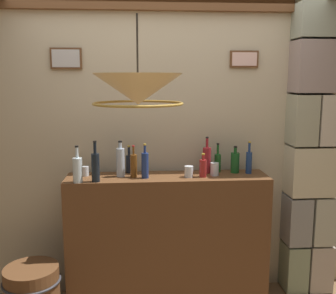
% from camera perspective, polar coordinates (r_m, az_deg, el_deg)
% --- Properties ---
extents(panelled_rear_partition, '(3.70, 0.15, 2.71)m').
position_cam_1_polar(panelled_rear_partition, '(3.47, -0.42, 2.02)').
color(panelled_rear_partition, '#BCAD8E').
rests_on(panelled_rear_partition, ground).
extents(stone_pillar, '(0.42, 0.31, 2.64)m').
position_cam_1_polar(stone_pillar, '(3.67, 19.84, 0.42)').
color(stone_pillar, gray).
rests_on(stone_pillar, ground).
extents(bar_shelf_unit, '(1.65, 0.38, 1.11)m').
position_cam_1_polar(bar_shelf_unit, '(3.45, -0.07, -13.14)').
color(bar_shelf_unit, brown).
rests_on(bar_shelf_unit, ground).
extents(liquor_bottle_gin, '(0.06, 0.06, 0.19)m').
position_cam_1_polar(liquor_bottle_gin, '(3.24, 5.02, -2.97)').
color(liquor_bottle_gin, maroon).
rests_on(liquor_bottle_gin, bar_shelf_unit).
extents(liquor_bottle_vodka, '(0.05, 0.05, 0.27)m').
position_cam_1_polar(liquor_bottle_vodka, '(3.41, 11.50, -2.06)').
color(liquor_bottle_vodka, navy).
rests_on(liquor_bottle_vodka, bar_shelf_unit).
extents(liquor_bottle_tequila, '(0.05, 0.05, 0.23)m').
position_cam_1_polar(liquor_bottle_tequila, '(3.38, -5.59, -2.27)').
color(liquor_bottle_tequila, black).
rests_on(liquor_bottle_tequila, bar_shelf_unit).
extents(liquor_bottle_mezcal, '(0.07, 0.07, 0.23)m').
position_cam_1_polar(liquor_bottle_mezcal, '(3.41, 9.57, -2.15)').
color(liquor_bottle_mezcal, '#175220').
rests_on(liquor_bottle_mezcal, bar_shelf_unit).
extents(liquor_bottle_rye, '(0.06, 0.06, 0.28)m').
position_cam_1_polar(liquor_bottle_rye, '(3.19, -3.31, -2.56)').
color(liquor_bottle_rye, navy).
rests_on(liquor_bottle_rye, bar_shelf_unit).
extents(liquor_bottle_amaro, '(0.05, 0.05, 0.25)m').
position_cam_1_polar(liquor_bottle_amaro, '(3.42, 7.11, -2.15)').
color(liquor_bottle_amaro, '#1A5620').
rests_on(liquor_bottle_amaro, bar_shelf_unit).
extents(liquor_bottle_whiskey, '(0.07, 0.07, 0.29)m').
position_cam_1_polar(liquor_bottle_whiskey, '(3.13, -12.82, -3.13)').
color(liquor_bottle_whiskey, silver).
rests_on(liquor_bottle_whiskey, bar_shelf_unit).
extents(liquor_bottle_vermouth, '(0.07, 0.07, 0.29)m').
position_cam_1_polar(liquor_bottle_vermouth, '(3.25, -6.82, -2.11)').
color(liquor_bottle_vermouth, '#AABACB').
rests_on(liquor_bottle_vermouth, bar_shelf_unit).
extents(liquor_bottle_bourbon, '(0.06, 0.06, 0.32)m').
position_cam_1_polar(liquor_bottle_bourbon, '(3.12, -10.34, -2.75)').
color(liquor_bottle_bourbon, black).
rests_on(liquor_bottle_bourbon, bar_shelf_unit).
extents(liquor_bottle_brandy, '(0.06, 0.06, 0.26)m').
position_cam_1_polar(liquor_bottle_brandy, '(3.23, -4.94, -2.63)').
color(liquor_bottle_brandy, brown).
rests_on(liquor_bottle_brandy, bar_shelf_unit).
extents(liquor_bottle_scotch, '(0.07, 0.07, 0.31)m').
position_cam_1_polar(liquor_bottle_scotch, '(3.37, 5.57, -1.79)').
color(liquor_bottle_scotch, maroon).
rests_on(liquor_bottle_scotch, bar_shelf_unit).
extents(glass_tumbler_rocks, '(0.07, 0.07, 0.11)m').
position_cam_1_polar(glass_tumbler_rocks, '(3.30, 6.68, -3.16)').
color(glass_tumbler_rocks, silver).
rests_on(glass_tumbler_rocks, bar_shelf_unit).
extents(glass_tumbler_highball, '(0.06, 0.06, 0.08)m').
position_cam_1_polar(glass_tumbler_highball, '(3.34, -11.77, -3.39)').
color(glass_tumbler_highball, silver).
rests_on(glass_tumbler_highball, bar_shelf_unit).
extents(glass_tumbler_shot, '(0.07, 0.07, 0.09)m').
position_cam_1_polar(glass_tumbler_shot, '(3.23, 3.00, -3.54)').
color(glass_tumbler_shot, silver).
rests_on(glass_tumbler_shot, bar_shelf_unit).
extents(pendant_lamp, '(0.56, 0.56, 0.54)m').
position_cam_1_polar(pendant_lamp, '(2.45, -4.33, 8.13)').
color(pendant_lamp, beige).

